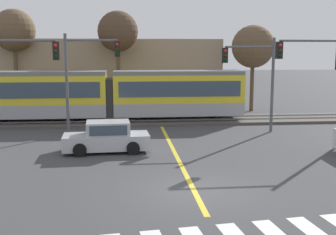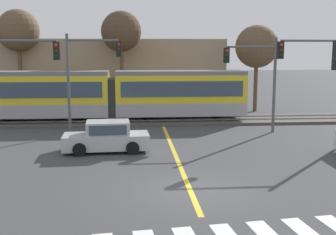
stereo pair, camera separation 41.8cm
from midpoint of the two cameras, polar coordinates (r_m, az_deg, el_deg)
name	(u,v)px [view 1 (the left image)]	position (r m, az deg, el deg)	size (l,w,h in m)	color
ground_plane	(194,191)	(15.22, 2.77, -9.90)	(200.00, 200.00, 0.00)	#3D3D3F
track_bed	(159,121)	(29.84, -1.61, -0.42)	(120.00, 4.00, 0.18)	#4C4742
rail_near	(160,120)	(29.11, -1.50, -0.37)	(120.00, 0.08, 0.10)	#939399
rail_far	(158,117)	(30.52, -1.71, 0.06)	(120.00, 0.08, 0.10)	#939399
light_rail_tram	(110,94)	(29.52, -8.26, 3.23)	(18.50, 2.64, 3.43)	#9E9EA3
lane_centre_line	(176,155)	(20.32, 0.49, -5.07)	(0.20, 15.53, 0.01)	gold
sedan_crossing	(107,138)	(21.08, -8.87, -2.73)	(4.28, 2.08, 1.52)	#B7BABF
traffic_light_mid_left	(5,72)	(22.30, -21.75, 5.69)	(4.25, 0.38, 5.76)	#515459
traffic_light_mid_right	(324,70)	(24.10, 19.90, 6.04)	(4.25, 0.38, 5.81)	#515459
traffic_light_far_right	(255,72)	(26.08, 11.31, 6.13)	(3.25, 0.38, 5.76)	#515459
traffic_light_far_left	(85,69)	(25.41, -11.67, 6.49)	(3.25, 0.38, 5.96)	#515459
bare_tree_far_west	(14,31)	(36.43, -20.46, 10.92)	(3.38, 3.38, 8.30)	brown
bare_tree_west	(118,32)	(34.50, -7.16, 11.41)	(3.23, 3.23, 8.16)	brown
bare_tree_east	(253,47)	(35.72, 11.11, 9.36)	(3.50, 3.50, 7.09)	brown
building_backdrop_far	(111,73)	(38.93, -8.07, 5.97)	(19.41, 6.00, 5.99)	gray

